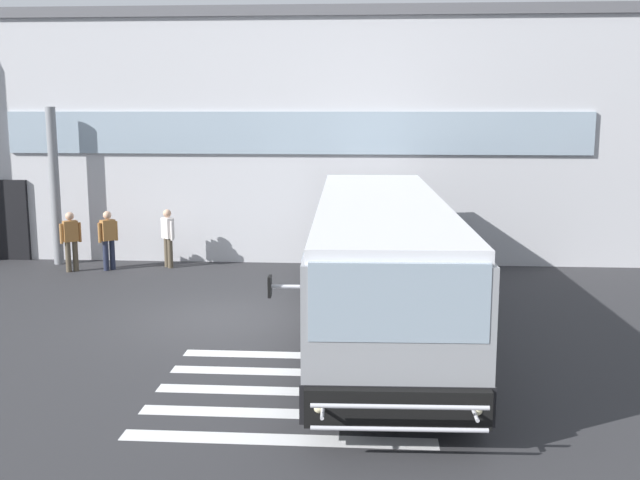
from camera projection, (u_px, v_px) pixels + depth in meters
The scene contains 8 objects.
ground_plane at pixel (221, 318), 16.46m from camera, with size 80.00×90.00×0.02m, color #2B2B2D.
bay_paint_stripes at pixel (292, 391), 12.19m from camera, with size 4.40×3.96×0.01m.
terminal_building at pixel (264, 132), 27.31m from camera, with size 24.59×13.80×7.34m.
entry_support_column at pixel (55, 187), 21.78m from camera, with size 0.28×0.28×4.54m, color slate.
bus_main_foreground at pixel (380, 266), 15.40m from camera, with size 3.02×11.87×2.70m.
passenger_near_column at pixel (71, 239), 20.97m from camera, with size 0.49×0.40×1.68m.
passenger_by_doorway at pixel (108, 236), 21.18m from camera, with size 0.51×0.51×1.68m.
passenger_at_curb_edge at pixel (168, 235), 21.52m from camera, with size 0.43×0.45×1.68m.
Camera 1 is at (3.26, -15.73, 4.51)m, focal length 42.49 mm.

